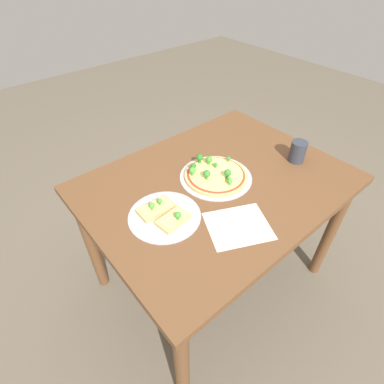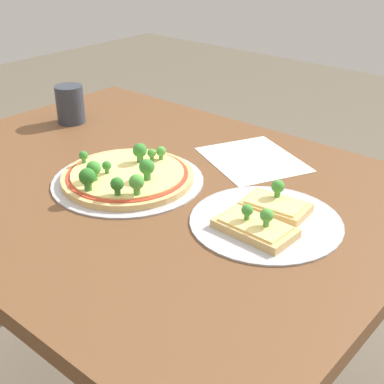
{
  "view_description": "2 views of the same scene",
  "coord_description": "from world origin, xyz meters",
  "px_view_note": "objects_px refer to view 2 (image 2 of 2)",
  "views": [
    {
      "loc": [
        -0.78,
        -0.75,
        1.65
      ],
      "look_at": [
        -0.15,
        0.0,
        0.79
      ],
      "focal_mm": 28.0,
      "sensor_mm": 36.0,
      "label": 1
    },
    {
      "loc": [
        -0.79,
        0.75,
        1.3
      ],
      "look_at": [
        -0.15,
        0.0,
        0.79
      ],
      "focal_mm": 50.0,
      "sensor_mm": 36.0,
      "label": 2
    }
  ],
  "objects_px": {
    "dining_table": "(143,217)",
    "pizza_tray_slice": "(265,218)",
    "drinking_cup": "(70,104)",
    "pizza_tray_whole": "(127,176)"
  },
  "relations": [
    {
      "from": "dining_table",
      "to": "pizza_tray_slice",
      "type": "relative_size",
      "value": 4.01
    },
    {
      "from": "drinking_cup",
      "to": "pizza_tray_slice",
      "type": "bearing_deg",
      "value": 171.45
    },
    {
      "from": "dining_table",
      "to": "drinking_cup",
      "type": "height_order",
      "value": "drinking_cup"
    },
    {
      "from": "dining_table",
      "to": "pizza_tray_slice",
      "type": "bearing_deg",
      "value": -176.18
    },
    {
      "from": "dining_table",
      "to": "pizza_tray_whole",
      "type": "xyz_separation_m",
      "value": [
        0.01,
        0.03,
        0.12
      ]
    },
    {
      "from": "pizza_tray_whole",
      "to": "drinking_cup",
      "type": "xyz_separation_m",
      "value": [
        0.41,
        -0.16,
        0.04
      ]
    },
    {
      "from": "dining_table",
      "to": "pizza_tray_whole",
      "type": "height_order",
      "value": "pizza_tray_whole"
    },
    {
      "from": "dining_table",
      "to": "drinking_cup",
      "type": "bearing_deg",
      "value": -17.55
    },
    {
      "from": "dining_table",
      "to": "pizza_tray_whole",
      "type": "distance_m",
      "value": 0.12
    },
    {
      "from": "pizza_tray_slice",
      "to": "drinking_cup",
      "type": "height_order",
      "value": "drinking_cup"
    }
  ]
}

